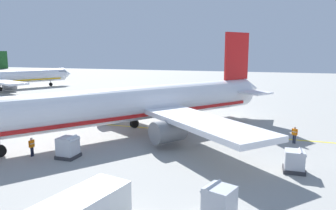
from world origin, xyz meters
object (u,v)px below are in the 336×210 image
object	(u,v)px
cargo_container_near	(219,203)
crew_marshaller	(295,133)
cargo_container_far	(295,161)
crew_loader_right	(32,145)
crew_loader_left	(219,127)
cargo_container_mid	(68,148)
airliner_foreground	(138,104)
airliner_mid_apron	(0,78)

from	to	relation	value
cargo_container_near	crew_marshaller	xyz separation A→B (m)	(17.22, -4.93, 0.09)
cargo_container_far	crew_loader_right	bearing A→B (deg)	98.88
crew_marshaller	crew_loader_right	distance (m)	25.48
cargo_container_near	cargo_container_far	size ratio (longest dim) A/B	1.20
cargo_container_near	crew_loader_left	xyz separation A→B (m)	(17.64, 2.92, 0.03)
cargo_container_far	cargo_container_near	bearing A→B (deg)	153.22
cargo_container_near	crew_loader_right	size ratio (longest dim) A/B	1.28
cargo_container_mid	crew_marshaller	bearing A→B (deg)	-60.09
airliner_foreground	cargo_container_far	xyz separation A→B (m)	(-7.00, -16.33, -2.52)
cargo_container_far	crew_loader_right	xyz separation A→B (m)	(-3.46, 22.13, 0.15)
airliner_mid_apron	crew_marshaller	xyz separation A→B (m)	(-26.46, -65.50, -1.93)
crew_marshaller	crew_loader_right	bearing A→B (deg)	117.60
crew_marshaller	crew_loader_left	distance (m)	7.86
cargo_container_far	crew_loader_left	world-z (taller)	cargo_container_far
cargo_container_mid	crew_marshaller	distance (m)	22.23
airliner_foreground	crew_loader_right	world-z (taller)	airliner_foreground
cargo_container_mid	airliner_foreground	bearing A→B (deg)	-14.32
cargo_container_far	crew_loader_left	xyz separation A→B (m)	(8.77, 7.40, 0.10)
cargo_container_far	airliner_mid_apron	bearing A→B (deg)	61.85
airliner_foreground	crew_marshaller	distance (m)	17.00
crew_marshaller	crew_loader_right	world-z (taller)	crew_marshaller
airliner_mid_apron	cargo_container_far	xyz separation A→B (m)	(-34.80, -65.05, -2.10)
crew_marshaller	crew_loader_left	xyz separation A→B (m)	(0.42, 7.85, -0.06)
airliner_foreground	crew_marshaller	xyz separation A→B (m)	(1.34, -16.78, -2.36)
cargo_container_near	cargo_container_mid	distance (m)	15.60
airliner_mid_apron	cargo_container_mid	size ratio (longest dim) A/B	16.84
airliner_foreground	airliner_mid_apron	world-z (taller)	airliner_foreground
crew_marshaller	crew_loader_right	xyz separation A→B (m)	(-11.80, 22.58, -0.01)
cargo_container_near	cargo_container_mid	bearing A→B (deg)	66.85
cargo_container_far	crew_marshaller	world-z (taller)	cargo_container_far
cargo_container_mid	crew_loader_right	world-z (taller)	cargo_container_mid
cargo_container_near	crew_loader_right	bearing A→B (deg)	72.95
airliner_foreground	cargo_container_far	size ratio (longest dim) A/B	19.34
airliner_mid_apron	cargo_container_mid	distance (m)	59.58
airliner_mid_apron	crew_loader_right	size ratio (longest dim) A/B	19.38
crew_loader_left	crew_loader_right	bearing A→B (deg)	129.69
airliner_mid_apron	crew_marshaller	size ratio (longest dim) A/B	19.16
airliner_mid_apron	cargo_container_mid	world-z (taller)	airliner_mid_apron
crew_loader_left	crew_loader_right	size ratio (longest dim) A/B	0.95
airliner_mid_apron	cargo_container_far	size ratio (longest dim) A/B	18.19
airliner_foreground	crew_marshaller	world-z (taller)	airliner_foreground
cargo_container_mid	crew_loader_right	xyz separation A→B (m)	(-0.72, 3.31, 0.08)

